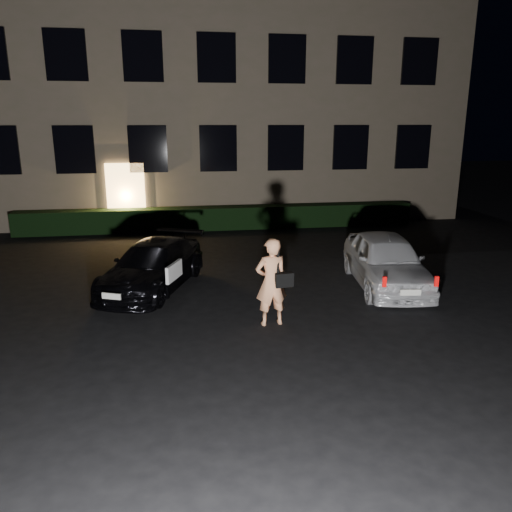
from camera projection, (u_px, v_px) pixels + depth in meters
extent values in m
plane|color=black|center=(270.00, 347.00, 9.14)|extent=(80.00, 80.00, 0.00)
cube|color=#6C624D|center=(209.00, 74.00, 21.87)|extent=(20.00, 8.00, 12.00)
cube|color=#F4B966|center=(126.00, 197.00, 18.72)|extent=(1.40, 0.10, 2.50)
cube|color=black|center=(75.00, 150.00, 18.01)|extent=(1.40, 0.10, 1.70)
cube|color=black|center=(148.00, 149.00, 18.40)|extent=(1.40, 0.10, 1.70)
cube|color=black|center=(218.00, 149.00, 18.78)|extent=(1.40, 0.10, 1.70)
cube|color=black|center=(286.00, 148.00, 19.17)|extent=(1.40, 0.10, 1.70)
cube|color=black|center=(350.00, 147.00, 19.56)|extent=(1.40, 0.10, 1.70)
cube|color=black|center=(413.00, 147.00, 19.94)|extent=(1.40, 0.10, 1.70)
cube|color=black|center=(66.00, 55.00, 17.17)|extent=(1.40, 0.10, 1.70)
cube|color=black|center=(143.00, 57.00, 17.56)|extent=(1.40, 0.10, 1.70)
cube|color=black|center=(216.00, 58.00, 17.94)|extent=(1.40, 0.10, 1.70)
cube|color=black|center=(287.00, 59.00, 18.33)|extent=(1.40, 0.10, 1.70)
cube|color=black|center=(355.00, 61.00, 18.72)|extent=(1.40, 0.10, 1.70)
cube|color=black|center=(420.00, 62.00, 19.11)|extent=(1.40, 0.10, 1.70)
cube|color=black|center=(221.00, 218.00, 19.04)|extent=(15.00, 0.70, 0.85)
imported|color=black|center=(153.00, 266.00, 12.22)|extent=(2.96, 4.25, 1.14)
cube|color=white|center=(174.00, 271.00, 11.32)|extent=(0.37, 0.78, 0.38)
cube|color=silver|center=(111.00, 296.00, 10.33)|extent=(0.40, 0.19, 0.13)
imported|color=silver|center=(386.00, 261.00, 12.34)|extent=(2.07, 4.08, 1.33)
cube|color=red|center=(385.00, 282.00, 10.51)|extent=(0.09, 0.06, 0.22)
cube|color=red|center=(437.00, 281.00, 10.54)|extent=(0.09, 0.06, 0.22)
cube|color=silver|center=(411.00, 292.00, 10.53)|extent=(0.45, 0.10, 0.13)
imported|color=#EF9D6C|center=(271.00, 282.00, 9.95)|extent=(0.71, 0.52, 1.80)
cube|color=black|center=(284.00, 280.00, 9.88)|extent=(0.39, 0.21, 0.29)
cube|color=black|center=(278.00, 260.00, 9.78)|extent=(0.05, 0.07, 0.56)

